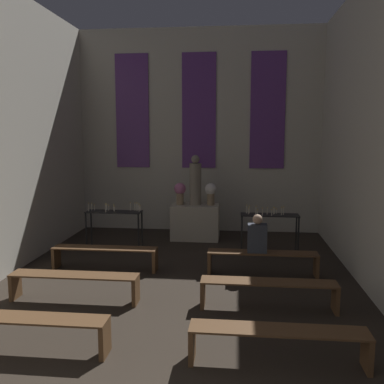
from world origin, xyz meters
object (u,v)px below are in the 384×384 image
person_seated (257,236)px  altar (195,222)px  statue (195,182)px  pew_third_left (74,281)px  flower_vase_left (180,192)px  flower_vase_right (211,192)px  pew_back_left (105,253)px  candle_rack_left (114,217)px  pew_second_right (278,338)px  pew_third_right (268,289)px  candle_rack_right (269,220)px  pew_back_right (262,258)px  pew_second_left (26,326)px

person_seated → altar: bearing=118.5°
statue → pew_third_left: bearing=-110.0°
flower_vase_left → person_seated: (1.81, -2.62, -0.44)m
flower_vase_right → pew_third_left: (-1.92, -4.21, -0.87)m
statue → pew_back_left: statue is taller
flower_vase_left → flower_vase_right: same height
person_seated → flower_vase_left: bearing=124.7°
altar → candle_rack_left: candle_rack_left is taller
altar → flower_vase_left: size_ratio=2.18×
pew_second_right → statue: bearing=104.8°
person_seated → candle_rack_left: bearing=155.3°
candle_rack_left → pew_second_right: (3.29, -4.65, -0.43)m
flower_vase_right → pew_second_right: size_ratio=0.27×
pew_third_right → flower_vase_left: bearing=114.5°
statue → flower_vase_right: statue is taller
candle_rack_left → candle_rack_right: candle_rack_left is taller
candle_rack_left → pew_back_right: (3.29, -1.47, -0.43)m
flower_vase_right → pew_second_left: flower_vase_right is taller
pew_second_left → statue: bearing=75.2°
flower_vase_left → pew_second_right: size_ratio=0.27×
candle_rack_right → person_seated: size_ratio=1.77×
statue → candle_rack_left: statue is taller
candle_rack_left → pew_back_left: 1.55m
pew_second_left → pew_third_left: bearing=90.0°
pew_third_left → person_seated: bearing=28.3°
pew_back_left → person_seated: size_ratio=2.86×
flower_vase_right → candle_rack_right: flower_vase_right is taller
flower_vase_right → pew_back_right: size_ratio=0.27×
candle_rack_left → pew_second_right: candle_rack_left is taller
flower_vase_right → pew_second_right: bearing=-78.9°
person_seated → pew_second_right: bearing=-88.1°
pew_second_left → pew_third_right: same height
candle_rack_right → pew_second_right: (-0.22, -4.65, -0.43)m
pew_back_left → altar: bearing=59.7°
altar → pew_second_right: (1.53, -5.80, -0.11)m
statue → pew_third_left: statue is taller
statue → candle_rack_left: bearing=-146.8°
statue → pew_back_left: 3.23m
pew_second_left → pew_third_left: same height
candle_rack_left → pew_back_right: bearing=-24.1°
flower_vase_left → flower_vase_right: size_ratio=1.00×
candle_rack_left → candle_rack_right: 3.52m
statue → pew_second_left: size_ratio=0.61×
pew_second_left → pew_back_left: size_ratio=1.00×
statue → flower_vase_left: 0.46m
altar → flower_vase_left: flower_vase_left is taller
statue → pew_back_right: 3.23m
altar → statue: 1.01m
flower_vase_left → pew_back_left: flower_vase_left is taller
flower_vase_left → candle_rack_left: size_ratio=0.43×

